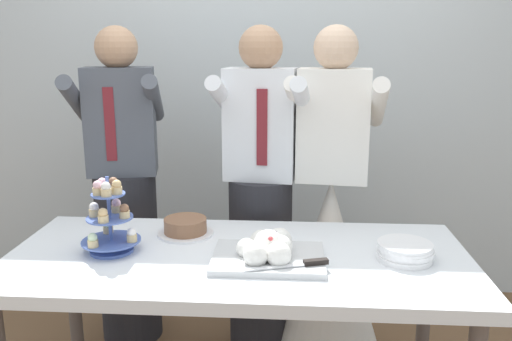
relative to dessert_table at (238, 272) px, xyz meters
name	(u,v)px	position (x,y,z in m)	size (l,w,h in m)	color
rear_wall	(259,64)	(0.00, 1.38, 0.75)	(5.20, 0.10, 2.90)	silver
dessert_table	(238,272)	(0.00, 0.00, 0.00)	(1.80, 0.80, 0.78)	silver
cupcake_stand	(110,220)	(-0.50, -0.01, 0.21)	(0.23, 0.23, 0.31)	#4C66B2
main_cake_tray	(269,251)	(0.12, -0.06, 0.12)	(0.43, 0.31, 0.12)	silver
plate_stack	(405,251)	(0.64, -0.01, 0.11)	(0.21, 0.21, 0.07)	white
round_cake	(185,227)	(-0.25, 0.20, 0.11)	(0.24, 0.24, 0.07)	white
person_groom	(261,211)	(0.05, 0.63, 0.05)	(0.51, 0.54, 1.66)	#232328
person_bride	(329,244)	(0.40, 0.61, -0.12)	(0.56, 0.56, 1.66)	white
person_guest	(126,205)	(-0.66, 0.68, 0.05)	(0.54, 0.56, 1.66)	#232328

